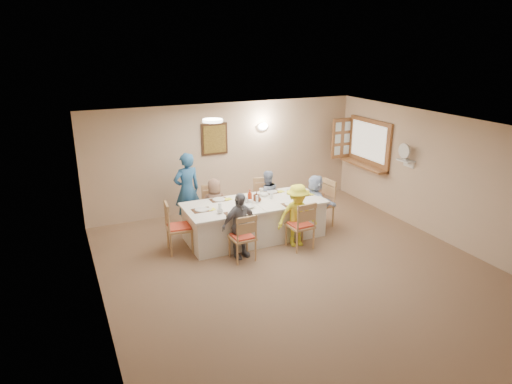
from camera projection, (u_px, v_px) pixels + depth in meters
name	position (u px, v px, depth m)	size (l,w,h in m)	color
ground	(299.00, 270.00, 7.97)	(7.00, 7.00, 0.00)	#836249
room_walls	(302.00, 188.00, 7.49)	(7.00, 7.00, 7.00)	tan
wall_picture	(214.00, 139.00, 10.31)	(0.62, 0.05, 0.72)	#311E11
wall_sconce	(263.00, 127.00, 10.70)	(0.26, 0.09, 0.18)	white
ceiling_light	(213.00, 121.00, 8.10)	(0.36, 0.36, 0.05)	white
serving_hatch	(369.00, 143.00, 10.83)	(0.06, 1.50, 1.15)	#945C36
hatch_sill	(364.00, 165.00, 10.95)	(0.30, 1.50, 0.05)	#945C36
shutter_door	(342.00, 138.00, 11.38)	(0.55, 0.04, 1.00)	#945C36
fan_shelf	(406.00, 161.00, 9.66)	(0.22, 0.36, 0.03)	white
desk_fan	(405.00, 154.00, 9.60)	(0.30, 0.30, 0.28)	#A5A5A8
dining_table	(254.00, 220.00, 9.20)	(2.81, 1.19, 0.76)	silver
chair_back_left	(213.00, 208.00, 9.63)	(0.44, 0.44, 0.93)	tan
chair_back_right	(264.00, 200.00, 10.10)	(0.45, 0.45, 0.93)	tan
chair_front_left	(242.00, 236.00, 8.25)	(0.44, 0.44, 0.91)	tan
chair_front_right	(300.00, 224.00, 8.71)	(0.46, 0.46, 0.96)	tan
chair_left_end	(179.00, 227.00, 8.56)	(0.48, 0.48, 1.00)	tan
chair_right_end	(320.00, 203.00, 9.77)	(0.49, 0.49, 1.01)	tan
diner_back_left	(215.00, 205.00, 9.49)	(0.59, 0.42, 1.13)	brown
diner_back_right	(267.00, 196.00, 9.96)	(0.62, 0.52, 1.17)	#8491B3
diner_front_left	(240.00, 225.00, 8.30)	(0.77, 0.42, 1.24)	slate
diner_front_right	(297.00, 215.00, 8.77)	(0.85, 0.56, 1.25)	#F7F334
diner_right_end	(315.00, 201.00, 9.69)	(0.43, 1.09, 1.15)	silver
caregiver	(187.00, 190.00, 9.65)	(0.65, 0.48, 1.62)	#27598C
placemat_fl	(234.00, 213.00, 8.48)	(0.35, 0.26, 0.01)	#472B19
plate_fl	(234.00, 213.00, 8.48)	(0.24, 0.24, 0.02)	white
napkin_fl	(244.00, 213.00, 8.51)	(0.13, 0.13, 0.01)	yellow
placemat_fr	(291.00, 204.00, 8.95)	(0.34, 0.25, 0.01)	#472B19
plate_fr	(291.00, 204.00, 8.95)	(0.25, 0.25, 0.02)	white
napkin_fr	(300.00, 204.00, 8.97)	(0.13, 0.13, 0.01)	yellow
placemat_bl	(219.00, 200.00, 9.21)	(0.35, 0.26, 0.01)	#472B19
plate_bl	(219.00, 199.00, 9.20)	(0.25, 0.25, 0.02)	white
napkin_bl	(228.00, 199.00, 9.23)	(0.14, 0.14, 0.01)	yellow
placemat_br	(272.00, 192.00, 9.68)	(0.34, 0.25, 0.01)	#472B19
plate_br	(272.00, 192.00, 9.67)	(0.23, 0.23, 0.01)	white
napkin_br	(281.00, 191.00, 9.70)	(0.13, 0.13, 0.01)	yellow
placemat_le	(202.00, 210.00, 8.65)	(0.36, 0.27, 0.01)	#472B19
plate_le	(202.00, 210.00, 8.65)	(0.26, 0.26, 0.02)	white
napkin_le	(211.00, 209.00, 8.67)	(0.13, 0.13, 0.01)	yellow
placemat_re	(303.00, 195.00, 9.52)	(0.34, 0.25, 0.01)	#472B19
plate_re	(303.00, 194.00, 9.51)	(0.25, 0.25, 0.02)	white
napkin_re	(312.00, 194.00, 9.54)	(0.14, 0.14, 0.01)	yellow
teacup_a	(220.00, 211.00, 8.48)	(0.13, 0.13, 0.09)	white
teacup_b	(261.00, 191.00, 9.63)	(0.13, 0.13, 0.09)	white
bowl_a	(249.00, 207.00, 8.76)	(0.25, 0.25, 0.05)	white
bowl_b	(264.00, 195.00, 9.44)	(0.23, 0.23, 0.06)	white
condiment_ketchup	(250.00, 196.00, 9.04)	(0.12, 0.12, 0.26)	#AC2C0E
condiment_brown	(256.00, 196.00, 9.12)	(0.12, 0.12, 0.20)	#4C2414
condiment_malt	(259.00, 198.00, 9.09)	(0.14, 0.14, 0.14)	#4C2414
drinking_glass	(246.00, 200.00, 9.05)	(0.07, 0.07, 0.11)	silver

